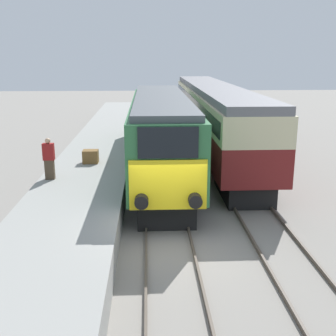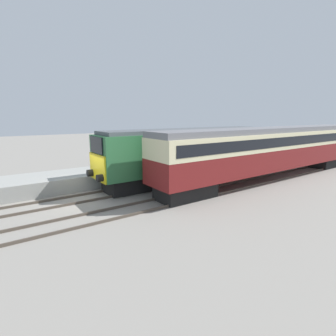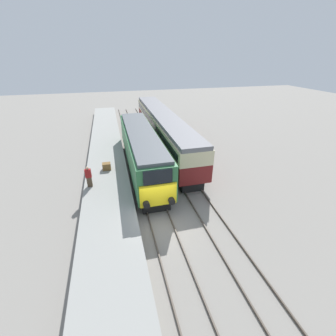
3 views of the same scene
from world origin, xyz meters
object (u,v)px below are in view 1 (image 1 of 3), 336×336
Objects in this scene: locomotive at (161,133)px; passenger_carriage at (213,111)px; person_on_platform at (49,159)px; luggage_crate at (91,157)px.

passenger_carriage is at bearing 59.72° from locomotive.
locomotive is 5.70m from person_on_platform.
passenger_carriage reaches higher than person_on_platform.
passenger_carriage reaches higher than luggage_crate.
passenger_carriage is at bearing 49.12° from person_on_platform.
passenger_carriage reaches higher than locomotive.
luggage_crate is at bearing -135.28° from passenger_carriage.
person_on_platform is 2.94m from luggage_crate.
person_on_platform is at bearing -116.42° from luggage_crate.
passenger_carriage is 31.38× the size of luggage_crate.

